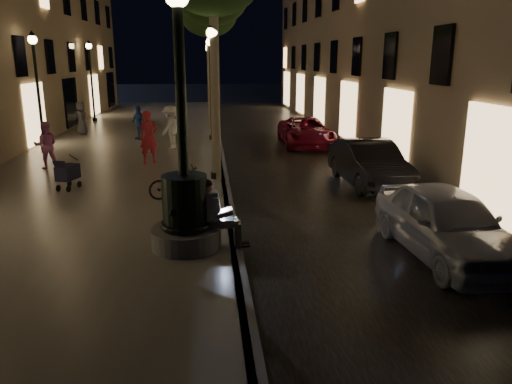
{
  "coord_description": "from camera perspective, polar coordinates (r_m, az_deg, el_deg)",
  "views": [
    {
      "loc": [
        -0.52,
        -7.61,
        3.9
      ],
      "look_at": [
        0.52,
        3.0,
        1.05
      ],
      "focal_mm": 35.0,
      "sensor_mm": 36.0,
      "label": 1
    }
  ],
  "objects": [
    {
      "name": "pedestrian_red",
      "position": [
        18.65,
        -12.15,
        6.14
      ],
      "size": [
        0.82,
        0.7,
        1.9
      ],
      "primitive_type": "imported",
      "rotation": [
        0.0,
        0.0,
        0.42
      ],
      "color": "#AD222C",
      "rests_on": "promenade"
    },
    {
      "name": "fountain_lamppost",
      "position": [
        9.99,
        -8.14,
        -0.82
      ],
      "size": [
        1.4,
        1.4,
        5.21
      ],
      "color": "#59595B",
      "rests_on": "promenade"
    },
    {
      "name": "pedestrian_blue",
      "position": [
        24.36,
        -13.27,
        7.72
      ],
      "size": [
        0.92,
        0.94,
        1.59
      ],
      "primitive_type": "imported",
      "rotation": [
        0.0,
        0.0,
        5.47
      ],
      "color": "navy",
      "rests_on": "promenade"
    },
    {
      "name": "tree_third",
      "position": [
        27.7,
        -5.44,
        19.53
      ],
      "size": [
        3.0,
        3.0,
        7.2
      ],
      "color": "#6B604C",
      "rests_on": "promenade"
    },
    {
      "name": "pedestrian_dark",
      "position": [
        26.9,
        -19.34,
        7.99
      ],
      "size": [
        0.67,
        0.89,
        1.65
      ],
      "primitive_type": "imported",
      "rotation": [
        0.0,
        0.0,
        1.77
      ],
      "color": "#39373D",
      "rests_on": "promenade"
    },
    {
      "name": "tree_far",
      "position": [
        33.71,
        -5.37,
        19.21
      ],
      "size": [
        3.0,
        3.0,
        7.5
      ],
      "color": "#6B604C",
      "rests_on": "promenade"
    },
    {
      "name": "lamp_curb_b",
      "position": [
        23.62,
        -5.2,
        13.29
      ],
      "size": [
        0.36,
        0.36,
        4.81
      ],
      "color": "black",
      "rests_on": "promenade"
    },
    {
      "name": "pedestrian_white",
      "position": [
        21.46,
        -9.71,
        7.29
      ],
      "size": [
        1.18,
        1.36,
        1.83
      ],
      "primitive_type": "imported",
      "rotation": [
        0.0,
        0.0,
        4.19
      ],
      "color": "silver",
      "rests_on": "promenade"
    },
    {
      "name": "lamp_left_c",
      "position": [
        32.36,
        -18.37,
        13.05
      ],
      "size": [
        0.36,
        0.36,
        4.81
      ],
      "color": "black",
      "rests_on": "promenade"
    },
    {
      "name": "stroller",
      "position": [
        15.51,
        -20.75,
        2.09
      ],
      "size": [
        0.62,
        1.0,
        1.01
      ],
      "rotation": [
        0.0,
        0.0,
        -0.33
      ],
      "color": "black",
      "rests_on": "promenade"
    },
    {
      "name": "cobble_lane",
      "position": [
        23.21,
        3.22,
        5.29
      ],
      "size": [
        6.0,
        45.0,
        0.02
      ],
      "primitive_type": "cube",
      "color": "black",
      "rests_on": "ground"
    },
    {
      "name": "lamp_curb_c",
      "position": [
        31.62,
        -5.35,
        13.7
      ],
      "size": [
        0.36,
        0.36,
        4.81
      ],
      "color": "black",
      "rests_on": "promenade"
    },
    {
      "name": "car_front",
      "position": [
        10.76,
        20.94,
        -3.29
      ],
      "size": [
        1.88,
        4.28,
        1.43
      ],
      "primitive_type": "imported",
      "rotation": [
        0.0,
        0.0,
        0.04
      ],
      "color": "#B8BAC1",
      "rests_on": "ground"
    },
    {
      "name": "seated_man_laptop",
      "position": [
        10.06,
        -4.58,
        -2.24
      ],
      "size": [
        1.04,
        0.35,
        1.41
      ],
      "color": "gray",
      "rests_on": "promenade"
    },
    {
      "name": "pedestrian_pink",
      "position": [
        18.77,
        -22.87,
        4.95
      ],
      "size": [
        0.93,
        0.81,
        1.64
      ],
      "primitive_type": "imported",
      "rotation": [
        0.0,
        0.0,
        3.4
      ],
      "color": "pink",
      "rests_on": "promenade"
    },
    {
      "name": "car_third",
      "position": [
        23.27,
        5.7,
        6.85
      ],
      "size": [
        2.23,
        4.69,
        1.29
      ],
      "primitive_type": "imported",
      "rotation": [
        0.0,
        0.0,
        -0.02
      ],
      "color": "maroon",
      "rests_on": "ground"
    },
    {
      "name": "lamp_curb_a",
      "position": [
        15.62,
        -4.9,
        12.47
      ],
      "size": [
        0.36,
        0.36,
        4.81
      ],
      "color": "black",
      "rests_on": "promenade"
    },
    {
      "name": "lamp_curb_d",
      "position": [
        39.61,
        -5.44,
        13.94
      ],
      "size": [
        0.36,
        0.36,
        4.81
      ],
      "color": "black",
      "rests_on": "promenade"
    },
    {
      "name": "ground",
      "position": [
        22.95,
        -4.23,
        5.14
      ],
      "size": [
        120.0,
        120.0,
        0.0
      ],
      "primitive_type": "plane",
      "color": "black",
      "rests_on": "ground"
    },
    {
      "name": "curb_strip",
      "position": [
        22.93,
        -4.24,
        5.38
      ],
      "size": [
        0.25,
        45.0,
        0.2
      ],
      "primitive_type": "cube",
      "color": "#59595B",
      "rests_on": "ground"
    },
    {
      "name": "lamp_left_b",
      "position": [
        22.69,
        -23.8,
        12.05
      ],
      "size": [
        0.36,
        0.36,
        4.81
      ],
      "color": "black",
      "rests_on": "promenade"
    },
    {
      "name": "bicycle",
      "position": [
        13.8,
        -8.86,
        1.08
      ],
      "size": [
        1.74,
        1.04,
        0.87
      ],
      "primitive_type": "imported",
      "rotation": [
        0.0,
        0.0,
        1.87
      ],
      "color": "black",
      "rests_on": "promenade"
    },
    {
      "name": "promenade",
      "position": [
        23.19,
        -14.21,
        5.07
      ],
      "size": [
        8.0,
        45.0,
        0.2
      ],
      "primitive_type": "cube",
      "color": "slate",
      "rests_on": "ground"
    },
    {
      "name": "car_second",
      "position": [
        16.12,
        12.82,
        3.19
      ],
      "size": [
        1.64,
        4.39,
        1.43
      ],
      "primitive_type": "imported",
      "rotation": [
        0.0,
        0.0,
        0.03
      ],
      "color": "black",
      "rests_on": "ground"
    }
  ]
}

